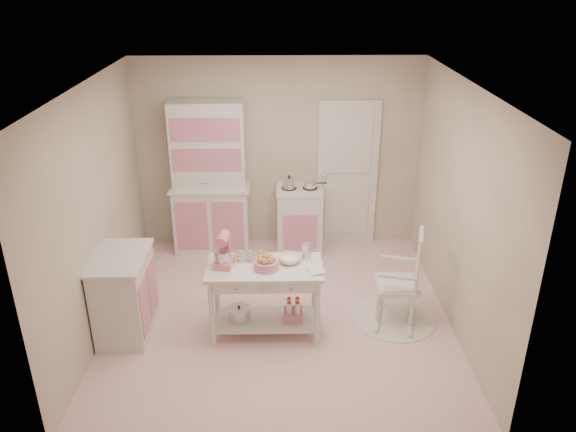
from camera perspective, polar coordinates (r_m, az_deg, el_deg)
The scene contains 14 objects.
room_shell at distance 5.72m, azimuth -1.03°, elevation 3.77°, with size 3.84×3.84×2.62m.
door at distance 7.75m, azimuth 6.06°, elevation 4.26°, with size 0.82×0.05×2.04m, color white.
hutch at distance 7.55m, azimuth -7.98°, elevation 3.76°, with size 1.06×0.50×2.08m, color white.
stove at distance 7.67m, azimuth 1.16°, elevation -0.35°, with size 0.62×0.57×0.92m, color white.
base_cabinet at distance 6.22m, azimuth -16.28°, elevation -7.69°, with size 0.54×0.84×0.92m, color white.
lace_rug at distance 6.53m, azimuth 10.71°, elevation -10.17°, with size 0.92×0.92×0.01m, color white.
rocking_chair at distance 6.24m, azimuth 11.10°, elevation -6.04°, with size 0.48×0.72×1.10m, color white.
work_table at distance 6.02m, azimuth -2.35°, elevation -8.44°, with size 1.20×0.60×0.80m, color white.
stand_mixer at distance 5.78m, azimuth -6.61°, elevation -3.56°, with size 0.20×0.28×0.34m, color pink.
cookie_tray at distance 5.97m, azimuth -3.82°, elevation -4.21°, with size 0.34×0.24×0.02m, color silver.
bread_basket at distance 5.75m, azimuth -2.23°, elevation -4.97°, with size 0.25×0.25×0.09m, color pink.
mixing_bowl at distance 5.87m, azimuth 0.14°, elevation -4.41°, with size 0.23×0.23×0.07m, color white.
metal_pitcher at distance 5.92m, azimuth 1.88°, elevation -3.61°, with size 0.10×0.10×0.17m, color silver.
recipe_book at distance 5.71m, azimuth 2.10°, elevation -5.59°, with size 0.16×0.21×0.02m, color white.
Camera 1 is at (0.01, -5.36, 3.64)m, focal length 35.00 mm.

